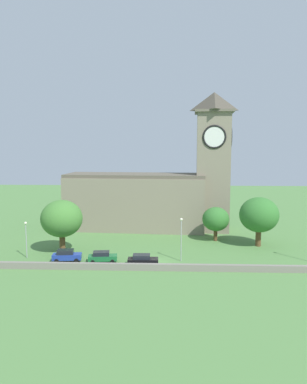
{
  "coord_description": "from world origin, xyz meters",
  "views": [
    {
      "loc": [
        1.57,
        -56.73,
        18.2
      ],
      "look_at": [
        -1.16,
        9.52,
        9.99
      ],
      "focal_mm": 35.04,
      "sensor_mm": 36.0,
      "label": 1
    }
  ],
  "objects_px": {
    "car_green": "(102,257)",
    "tree_riverside_east": "(216,219)",
    "car_blue": "(67,255)",
    "tree_riverside_west": "(259,215)",
    "streetlamp_west_mid": "(181,232)",
    "car_black": "(143,260)",
    "streetlamp_west_end": "(26,233)",
    "tree_by_tower": "(62,219)",
    "church": "(157,190)"
  },
  "relations": [
    {
      "from": "car_green",
      "to": "tree_riverside_east",
      "type": "bearing_deg",
      "value": 36.04
    },
    {
      "from": "car_blue",
      "to": "tree_riverside_west",
      "type": "xyz_separation_m",
      "value": [
        32.42,
        10.55,
        4.8
      ]
    },
    {
      "from": "car_green",
      "to": "streetlamp_west_mid",
      "type": "relative_size",
      "value": 0.67
    },
    {
      "from": "car_green",
      "to": "car_black",
      "type": "bearing_deg",
      "value": -11.92
    },
    {
      "from": "car_blue",
      "to": "tree_riverside_east",
      "type": "bearing_deg",
      "value": 29.36
    },
    {
      "from": "streetlamp_west_end",
      "to": "tree_by_tower",
      "type": "xyz_separation_m",
      "value": [
        4.91,
        3.49,
        1.76
      ]
    },
    {
      "from": "car_black",
      "to": "car_green",
      "type": "bearing_deg",
      "value": 168.08
    },
    {
      "from": "car_green",
      "to": "tree_riverside_east",
      "type": "distance_m",
      "value": 24.25
    },
    {
      "from": "streetlamp_west_end",
      "to": "tree_by_tower",
      "type": "distance_m",
      "value": 6.27
    },
    {
      "from": "car_blue",
      "to": "tree_riverside_west",
      "type": "relative_size",
      "value": 0.52
    },
    {
      "from": "tree_by_tower",
      "to": "tree_riverside_east",
      "type": "bearing_deg",
      "value": 18.07
    },
    {
      "from": "church",
      "to": "car_black",
      "type": "bearing_deg",
      "value": -92.96
    },
    {
      "from": "church",
      "to": "car_green",
      "type": "distance_m",
      "value": 26.32
    },
    {
      "from": "church",
      "to": "car_green",
      "type": "bearing_deg",
      "value": -107.93
    },
    {
      "from": "car_black",
      "to": "tree_by_tower",
      "type": "xyz_separation_m",
      "value": [
        -14.28,
        6.6,
        4.98
      ]
    },
    {
      "from": "streetlamp_west_mid",
      "to": "tree_riverside_west",
      "type": "xyz_separation_m",
      "value": [
        14.35,
        9.6,
        1.12
      ]
    },
    {
      "from": "car_blue",
      "to": "tree_riverside_west",
      "type": "height_order",
      "value": "tree_riverside_west"
    },
    {
      "from": "car_green",
      "to": "streetlamp_west_mid",
      "type": "bearing_deg",
      "value": 4.44
    },
    {
      "from": "church",
      "to": "tree_riverside_east",
      "type": "height_order",
      "value": "church"
    },
    {
      "from": "streetlamp_west_mid",
      "to": "tree_riverside_east",
      "type": "bearing_deg",
      "value": 61.87
    },
    {
      "from": "streetlamp_west_mid",
      "to": "tree_by_tower",
      "type": "bearing_deg",
      "value": 168.05
    },
    {
      "from": "church",
      "to": "car_black",
      "type": "height_order",
      "value": "church"
    },
    {
      "from": "streetlamp_west_mid",
      "to": "tree_by_tower",
      "type": "relative_size",
      "value": 0.77
    },
    {
      "from": "car_blue",
      "to": "car_green",
      "type": "height_order",
      "value": "car_blue"
    },
    {
      "from": "car_black",
      "to": "tree_riverside_west",
      "type": "xyz_separation_m",
      "value": [
        20.29,
        11.92,
        4.92
      ]
    },
    {
      "from": "streetlamp_west_mid",
      "to": "streetlamp_west_end",
      "type": "bearing_deg",
      "value": 178.21
    },
    {
      "from": "car_blue",
      "to": "tree_riverside_east",
      "type": "height_order",
      "value": "tree_riverside_east"
    },
    {
      "from": "tree_riverside_west",
      "to": "tree_riverside_east",
      "type": "height_order",
      "value": "tree_riverside_west"
    },
    {
      "from": "church",
      "to": "tree_riverside_west",
      "type": "height_order",
      "value": "church"
    },
    {
      "from": "car_green",
      "to": "tree_riverside_west",
      "type": "distance_m",
      "value": 29.16
    },
    {
      "from": "church",
      "to": "tree_riverside_east",
      "type": "bearing_deg",
      "value": -40.08
    },
    {
      "from": "tree_riverside_west",
      "to": "tree_by_tower",
      "type": "height_order",
      "value": "tree_by_tower"
    },
    {
      "from": "tree_riverside_west",
      "to": "tree_riverside_east",
      "type": "xyz_separation_m",
      "value": [
        -7.31,
        3.57,
        -1.56
      ]
    },
    {
      "from": "car_blue",
      "to": "tree_riverside_west",
      "type": "bearing_deg",
      "value": 18.02
    },
    {
      "from": "tree_riverside_west",
      "to": "church",
      "type": "bearing_deg",
      "value": 144.79
    },
    {
      "from": "tree_riverside_east",
      "to": "tree_riverside_west",
      "type": "bearing_deg",
      "value": -26.05
    },
    {
      "from": "car_black",
      "to": "streetlamp_west_end",
      "type": "distance_m",
      "value": 19.71
    },
    {
      "from": "car_black",
      "to": "tree_riverside_west",
      "type": "height_order",
      "value": "tree_riverside_west"
    },
    {
      "from": "church",
      "to": "streetlamp_west_mid",
      "type": "distance_m",
      "value": 23.77
    },
    {
      "from": "car_blue",
      "to": "tree_by_tower",
      "type": "relative_size",
      "value": 0.52
    },
    {
      "from": "tree_riverside_west",
      "to": "tree_by_tower",
      "type": "xyz_separation_m",
      "value": [
        -34.57,
        -5.32,
        0.07
      ]
    },
    {
      "from": "car_black",
      "to": "tree_riverside_east",
      "type": "height_order",
      "value": "tree_riverside_east"
    },
    {
      "from": "car_blue",
      "to": "tree_by_tower",
      "type": "xyz_separation_m",
      "value": [
        -2.16,
        5.23,
        4.86
      ]
    },
    {
      "from": "streetlamp_west_end",
      "to": "tree_riverside_west",
      "type": "xyz_separation_m",
      "value": [
        39.48,
        8.81,
        1.69
      ]
    },
    {
      "from": "streetlamp_west_mid",
      "to": "tree_by_tower",
      "type": "xyz_separation_m",
      "value": [
        -20.22,
        4.28,
        1.19
      ]
    },
    {
      "from": "streetlamp_west_end",
      "to": "tree_riverside_west",
      "type": "relative_size",
      "value": 0.67
    },
    {
      "from": "car_black",
      "to": "streetlamp_west_end",
      "type": "height_order",
      "value": "streetlamp_west_end"
    },
    {
      "from": "streetlamp_west_end",
      "to": "streetlamp_west_mid",
      "type": "height_order",
      "value": "streetlamp_west_mid"
    },
    {
      "from": "church",
      "to": "car_blue",
      "type": "distance_m",
      "value": 28.48
    },
    {
      "from": "church",
      "to": "streetlamp_west_mid",
      "type": "relative_size",
      "value": 5.2
    }
  ]
}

